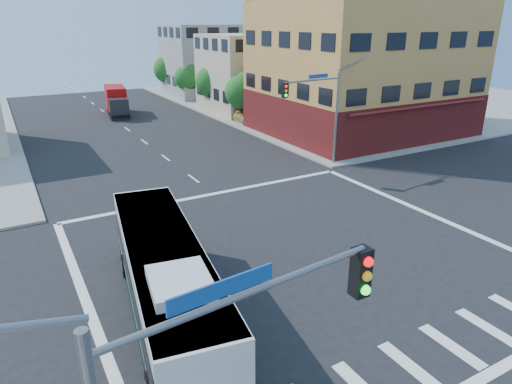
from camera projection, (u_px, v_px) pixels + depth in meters
ground at (297, 255)px, 21.79m from camera, size 120.00×120.00×0.00m
sidewalk_ne at (360, 97)px, 66.38m from camera, size 50.00×50.00×0.15m
corner_building_ne at (362, 72)px, 43.96m from camera, size 18.10×15.44×14.00m
building_east_near at (256, 73)px, 55.69m from camera, size 12.06×10.06×9.00m
building_east_far at (209, 60)px, 66.91m from camera, size 12.06×10.06×10.00m
signal_mast_ne at (320, 102)px, 32.86m from camera, size 7.91×1.13×8.07m
street_tree_a at (243, 90)px, 48.74m from camera, size 3.60×3.60×5.53m
street_tree_b at (212, 80)px, 55.20m from camera, size 3.80×3.80×5.79m
street_tree_c at (188, 76)px, 61.82m from camera, size 3.40×3.40×5.29m
street_tree_d at (168, 68)px, 68.19m from camera, size 4.00×4.00×6.03m
transit_bus at (166, 280)px, 16.51m from camera, size 4.31×12.06×3.50m
box_truck at (117, 102)px, 53.51m from camera, size 3.12×7.41×3.23m
parked_car at (244, 116)px, 49.75m from camera, size 1.87×4.27×1.43m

